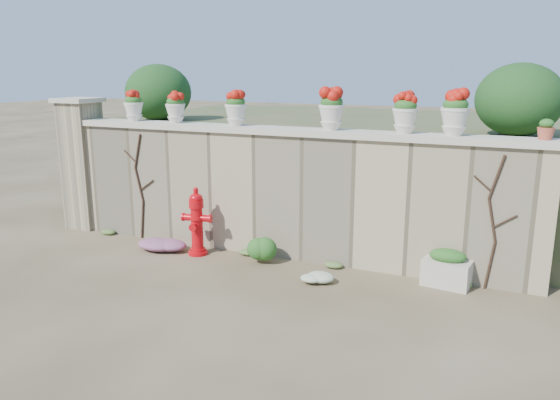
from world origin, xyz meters
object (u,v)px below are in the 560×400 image
at_px(fire_hydrant, 197,221).
at_px(planter_box, 447,269).
at_px(urn_pot_0, 134,106).
at_px(terracotta_pot, 546,130).

bearing_deg(fire_hydrant, planter_box, -6.45).
relative_size(urn_pot_0, terracotta_pot, 2.01).
relative_size(fire_hydrant, terracotta_pot, 4.28).
relative_size(fire_hydrant, planter_box, 1.62).
bearing_deg(fire_hydrant, terracotta_pot, -3.53).
xyz_separation_m(planter_box, terracotta_pot, (1.07, 0.33, 1.97)).
bearing_deg(urn_pot_0, planter_box, -3.38).
bearing_deg(fire_hydrant, urn_pot_0, 149.80).
bearing_deg(planter_box, urn_pot_0, -175.82).
height_order(planter_box, urn_pot_0, urn_pot_0).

